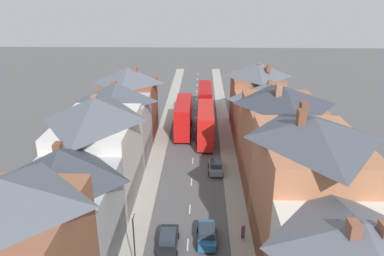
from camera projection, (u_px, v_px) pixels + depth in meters
The scene contains 14 objects.
pavement_left at pixel (162, 138), 59.72m from camera, with size 2.20×104.00×0.14m, color #A8A399.
pavement_right at pixel (226, 139), 59.46m from camera, with size 2.20×104.00×0.14m, color #A8A399.
centre_line_dashes at pixel (194, 144), 57.75m from camera, with size 0.14×97.80×0.01m.
terrace_row_left at pixel (86, 172), 37.02m from camera, with size 8.00×55.41×13.41m.
terrace_row_right at pixel (292, 169), 36.91m from camera, with size 8.00×61.03×13.85m.
double_decker_bus_lead at pixel (183, 116), 61.17m from camera, with size 2.74×10.80×5.30m.
double_decker_bus_mid_street at pixel (205, 124), 57.99m from camera, with size 2.74×10.80×5.30m.
double_decker_bus_far_approaching at pixel (205, 100), 70.02m from camera, with size 2.74×10.80×5.30m.
car_near_blue at pixel (207, 234), 35.51m from camera, with size 1.90×4.07×1.65m.
car_near_silver at pixel (216, 166), 48.81m from camera, with size 1.90×4.08×1.59m.
car_parked_left_a at pixel (180, 103), 74.75m from camera, with size 1.90×4.34×1.65m.
car_mid_black at pixel (168, 240), 34.66m from camera, with size 1.90×4.17×1.69m.
pedestrian_mid_right at pixel (243, 230), 35.73m from camera, with size 0.36×0.22×1.61m.
street_lamp at pixel (134, 241), 30.83m from camera, with size 0.20×1.12×5.50m.
Camera 1 is at (1.20, -17.01, 23.03)m, focal length 35.00 mm.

